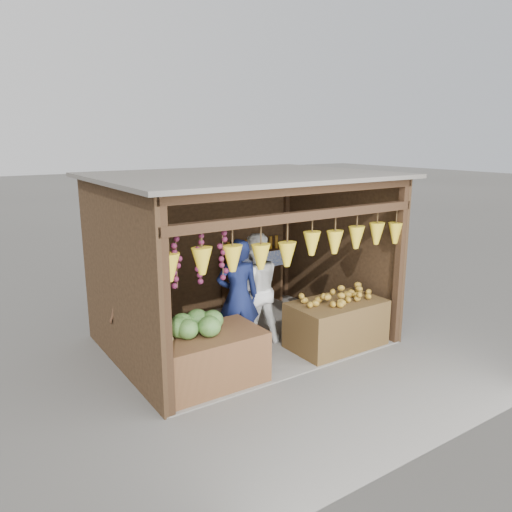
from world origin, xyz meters
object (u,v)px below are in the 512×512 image
(counter_right, at_px, (336,324))
(woman_standing, at_px, (254,289))
(counter_left, at_px, (204,360))
(vendor_seated, at_px, (130,306))
(man_standing, at_px, (238,297))

(counter_right, height_order, woman_standing, woman_standing)
(counter_left, distance_m, vendor_seated, 1.39)
(vendor_seated, bearing_deg, woman_standing, 168.49)
(counter_left, height_order, man_standing, man_standing)
(woman_standing, relative_size, vendor_seated, 1.51)
(man_standing, xyz_separation_m, woman_standing, (0.41, 0.18, 0.00))
(counter_left, relative_size, man_standing, 0.88)
(woman_standing, bearing_deg, counter_right, 155.18)
(counter_left, distance_m, man_standing, 1.24)
(man_standing, bearing_deg, woman_standing, -137.33)
(counter_left, relative_size, vendor_seated, 1.32)
(counter_right, height_order, man_standing, man_standing)
(man_standing, distance_m, woman_standing, 0.45)
(counter_left, bearing_deg, vendor_seated, 114.69)
(counter_right, xyz_separation_m, man_standing, (-1.37, 0.67, 0.51))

